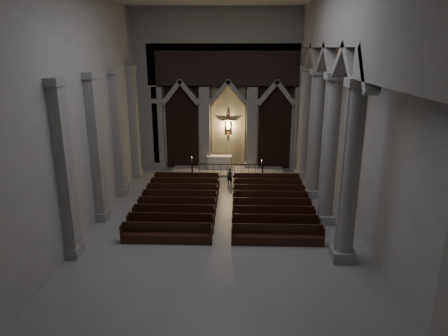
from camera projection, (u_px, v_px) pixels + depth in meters
The scene contains 11 objects.
room at pixel (222, 83), 18.43m from camera, with size 24.00×24.10×12.00m.
sanctuary_wall at pixel (228, 84), 29.76m from camera, with size 14.00×0.77×12.00m.
right_arcade at pixel (336, 77), 19.46m from camera, with size 1.00×24.00×12.00m.
left_pilasters at pixel (108, 143), 23.06m from camera, with size 0.60×13.00×8.03m.
sanctuary_step at pixel (228, 171), 30.74m from camera, with size 8.50×2.60×0.15m, color #9B9891.
altar at pixel (219, 162), 31.18m from camera, with size 1.93×0.77×0.98m.
altar_rail at pixel (227, 168), 29.35m from camera, with size 5.29×0.09×1.04m.
candle_stand_left at pixel (192, 170), 29.95m from camera, with size 0.24×0.24×1.40m.
candle_stand_right at pixel (261, 174), 28.91m from camera, with size 0.25×0.25×1.46m.
pews at pixel (225, 206), 23.35m from camera, with size 9.86×8.67×0.99m.
worshipper at pixel (230, 177), 27.84m from camera, with size 0.41×0.27×1.13m, color black.
Camera 1 is at (0.71, -18.77, 9.16)m, focal length 32.00 mm.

